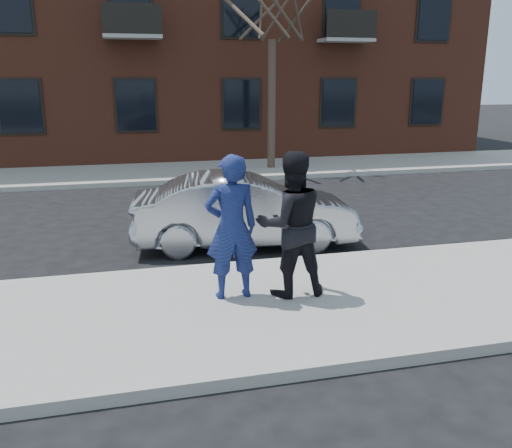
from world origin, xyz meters
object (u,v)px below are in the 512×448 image
object	(u,v)px
silver_sedan	(245,211)
man_peacoat	(291,225)
street_tree	(272,1)
man_hoodie	(231,227)

from	to	relation	value
silver_sedan	man_peacoat	bearing A→B (deg)	-173.58
street_tree	man_peacoat	bearing A→B (deg)	-104.15
street_tree	man_peacoat	size ratio (longest dim) A/B	3.31
street_tree	silver_sedan	distance (m)	9.83
silver_sedan	man_peacoat	size ratio (longest dim) A/B	2.06
silver_sedan	man_peacoat	distance (m)	2.89
silver_sedan	man_hoodie	distance (m)	2.91
street_tree	man_hoodie	xyz separation A→B (m)	(-3.59, -10.86, -4.36)
street_tree	man_peacoat	distance (m)	12.11
man_peacoat	man_hoodie	bearing A→B (deg)	-7.05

